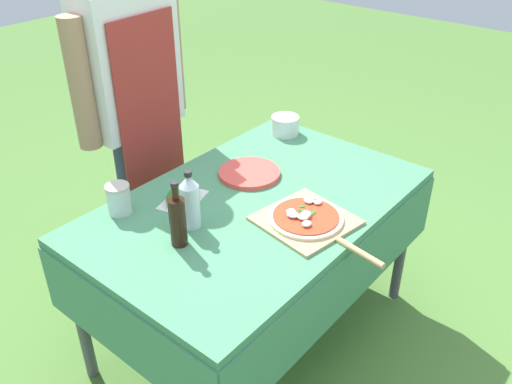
{
  "coord_description": "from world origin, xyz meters",
  "views": [
    {
      "loc": [
        -1.39,
        -1.16,
        1.88
      ],
      "look_at": [
        0.0,
        0.0,
        0.76
      ],
      "focal_mm": 38.0,
      "sensor_mm": 36.0,
      "label": 1
    }
  ],
  "objects_px": {
    "prep_table": "(255,218)",
    "water_bottle": "(190,201)",
    "plate_stack": "(249,173)",
    "pizza_on_peel": "(308,220)",
    "person_cook": "(134,97)",
    "oil_bottle": "(178,220)",
    "mixing_tub": "(285,125)",
    "sauce_jar": "(119,201)",
    "herb_container": "(183,195)"
  },
  "relations": [
    {
      "from": "prep_table",
      "to": "water_bottle",
      "type": "bearing_deg",
      "value": 165.29
    },
    {
      "from": "oil_bottle",
      "to": "sauce_jar",
      "type": "relative_size",
      "value": 2.12
    },
    {
      "from": "pizza_on_peel",
      "to": "mixing_tub",
      "type": "bearing_deg",
      "value": 52.33
    },
    {
      "from": "plate_stack",
      "to": "sauce_jar",
      "type": "bearing_deg",
      "value": 159.74
    },
    {
      "from": "plate_stack",
      "to": "pizza_on_peel",
      "type": "bearing_deg",
      "value": -108.67
    },
    {
      "from": "herb_container",
      "to": "mixing_tub",
      "type": "xyz_separation_m",
      "value": [
        0.75,
        0.06,
        0.02
      ]
    },
    {
      "from": "prep_table",
      "to": "oil_bottle",
      "type": "distance_m",
      "value": 0.43
    },
    {
      "from": "water_bottle",
      "to": "mixing_tub",
      "type": "xyz_separation_m",
      "value": [
        0.85,
        0.21,
        -0.06
      ]
    },
    {
      "from": "prep_table",
      "to": "sauce_jar",
      "type": "height_order",
      "value": "sauce_jar"
    },
    {
      "from": "herb_container",
      "to": "plate_stack",
      "type": "xyz_separation_m",
      "value": [
        0.32,
        -0.07,
        -0.02
      ]
    },
    {
      "from": "mixing_tub",
      "to": "sauce_jar",
      "type": "distance_m",
      "value": 0.96
    },
    {
      "from": "herb_container",
      "to": "mixing_tub",
      "type": "bearing_deg",
      "value": 4.68
    },
    {
      "from": "water_bottle",
      "to": "sauce_jar",
      "type": "xyz_separation_m",
      "value": [
        -0.11,
        0.27,
        -0.06
      ]
    },
    {
      "from": "mixing_tub",
      "to": "sauce_jar",
      "type": "height_order",
      "value": "sauce_jar"
    },
    {
      "from": "pizza_on_peel",
      "to": "mixing_tub",
      "type": "height_order",
      "value": "mixing_tub"
    },
    {
      "from": "prep_table",
      "to": "water_bottle",
      "type": "distance_m",
      "value": 0.35
    },
    {
      "from": "water_bottle",
      "to": "prep_table",
      "type": "bearing_deg",
      "value": -14.71
    },
    {
      "from": "person_cook",
      "to": "pizza_on_peel",
      "type": "xyz_separation_m",
      "value": [
        -0.01,
        -0.97,
        -0.23
      ]
    },
    {
      "from": "oil_bottle",
      "to": "water_bottle",
      "type": "xyz_separation_m",
      "value": [
        0.1,
        0.05,
        0.01
      ]
    },
    {
      "from": "water_bottle",
      "to": "herb_container",
      "type": "bearing_deg",
      "value": 56.69
    },
    {
      "from": "water_bottle",
      "to": "plate_stack",
      "type": "height_order",
      "value": "water_bottle"
    },
    {
      "from": "oil_bottle",
      "to": "plate_stack",
      "type": "xyz_separation_m",
      "value": [
        0.53,
        0.12,
        -0.09
      ]
    },
    {
      "from": "water_bottle",
      "to": "pizza_on_peel",
      "type": "bearing_deg",
      "value": -47.99
    },
    {
      "from": "person_cook",
      "to": "herb_container",
      "type": "xyz_separation_m",
      "value": [
        -0.2,
        -0.5,
        -0.22
      ]
    },
    {
      "from": "water_bottle",
      "to": "oil_bottle",
      "type": "bearing_deg",
      "value": -156.15
    },
    {
      "from": "water_bottle",
      "to": "mixing_tub",
      "type": "relative_size",
      "value": 1.69
    },
    {
      "from": "prep_table",
      "to": "pizza_on_peel",
      "type": "bearing_deg",
      "value": -88.21
    },
    {
      "from": "oil_bottle",
      "to": "herb_container",
      "type": "distance_m",
      "value": 0.29
    },
    {
      "from": "pizza_on_peel",
      "to": "person_cook",
      "type": "bearing_deg",
      "value": 98.24
    },
    {
      "from": "oil_bottle",
      "to": "sauce_jar",
      "type": "distance_m",
      "value": 0.32
    },
    {
      "from": "person_cook",
      "to": "herb_container",
      "type": "relative_size",
      "value": 7.24
    },
    {
      "from": "pizza_on_peel",
      "to": "mixing_tub",
      "type": "distance_m",
      "value": 0.77
    },
    {
      "from": "plate_stack",
      "to": "mixing_tub",
      "type": "bearing_deg",
      "value": 17.22
    },
    {
      "from": "oil_bottle",
      "to": "sauce_jar",
      "type": "xyz_separation_m",
      "value": [
        -0.01,
        0.32,
        -0.05
      ]
    },
    {
      "from": "prep_table",
      "to": "person_cook",
      "type": "relative_size",
      "value": 0.85
    },
    {
      "from": "pizza_on_peel",
      "to": "sauce_jar",
      "type": "xyz_separation_m",
      "value": [
        -0.4,
        0.59,
        0.04
      ]
    },
    {
      "from": "person_cook",
      "to": "herb_container",
      "type": "height_order",
      "value": "person_cook"
    },
    {
      "from": "prep_table",
      "to": "herb_container",
      "type": "relative_size",
      "value": 6.15
    },
    {
      "from": "oil_bottle",
      "to": "sauce_jar",
      "type": "height_order",
      "value": "oil_bottle"
    },
    {
      "from": "sauce_jar",
      "to": "mixing_tub",
      "type": "bearing_deg",
      "value": -3.83
    },
    {
      "from": "herb_container",
      "to": "person_cook",
      "type": "bearing_deg",
      "value": 68.03
    },
    {
      "from": "mixing_tub",
      "to": "sauce_jar",
      "type": "xyz_separation_m",
      "value": [
        -0.96,
        0.06,
        0.01
      ]
    },
    {
      "from": "pizza_on_peel",
      "to": "prep_table",
      "type": "bearing_deg",
      "value": 100.8
    },
    {
      "from": "pizza_on_peel",
      "to": "plate_stack",
      "type": "xyz_separation_m",
      "value": [
        0.13,
        0.4,
        -0.0
      ]
    },
    {
      "from": "water_bottle",
      "to": "herb_container",
      "type": "xyz_separation_m",
      "value": [
        0.1,
        0.15,
        -0.08
      ]
    },
    {
      "from": "pizza_on_peel",
      "to": "herb_container",
      "type": "distance_m",
      "value": 0.51
    },
    {
      "from": "person_cook",
      "to": "water_bottle",
      "type": "relative_size",
      "value": 7.14
    },
    {
      "from": "person_cook",
      "to": "water_bottle",
      "type": "bearing_deg",
      "value": 62.41
    },
    {
      "from": "sauce_jar",
      "to": "oil_bottle",
      "type": "bearing_deg",
      "value": -88.85
    },
    {
      "from": "person_cook",
      "to": "oil_bottle",
      "type": "bearing_deg",
      "value": 57.05
    }
  ]
}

